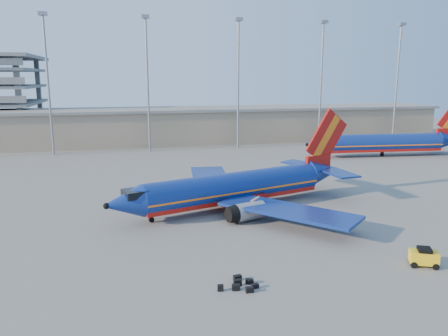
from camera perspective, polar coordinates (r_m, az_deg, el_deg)
The scene contains 7 objects.
ground at distance 53.60m, azimuth -1.19°, elevation -5.64°, with size 220.00×220.00×0.00m, color slate.
terminal_building at distance 110.59m, azimuth -2.28°, elevation 5.72°, with size 122.00×16.00×8.50m.
light_mast_row at distance 97.29m, azimuth -3.96°, elevation 12.67°, with size 101.60×1.60×28.65m.
aircraft_main at distance 54.61m, azimuth 2.07°, elevation -2.55°, with size 33.86×32.05×11.83m.
aircraft_second at distance 95.97m, azimuth 20.53°, elevation 3.10°, with size 35.54×13.80×12.03m.
baggage_tug at distance 42.13m, azimuth 24.65°, elevation -10.48°, with size 2.69×2.24×1.66m.
luggage_pile at distance 35.26m, azimuth 2.25°, elevation -14.93°, with size 3.27×2.61×0.53m.
Camera 1 is at (-10.40, -50.06, 16.10)m, focal length 35.00 mm.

